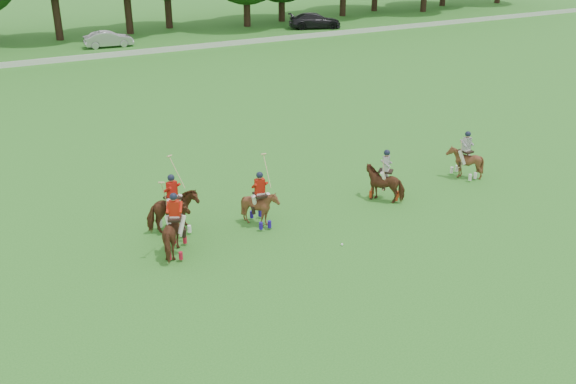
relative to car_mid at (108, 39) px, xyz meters
name	(u,v)px	position (x,y,z in m)	size (l,w,h in m)	color
ground	(322,283)	(-3.20, -42.50, -0.69)	(180.00, 180.00, 0.00)	#276D1F
boundary_rail	(82,58)	(-3.20, -4.50, -0.47)	(120.00, 0.10, 0.44)	white
car_mid	(108,39)	(0.00, 0.00, 0.00)	(1.46, 4.18, 1.38)	#ACACB2
car_right	(315,21)	(20.92, 0.00, 0.08)	(2.14, 5.27, 1.53)	black
polo_red_a	(176,232)	(-6.71, -38.41, 0.14)	(1.60, 2.07, 2.84)	#4F2615
polo_red_b	(174,212)	(-6.25, -36.78, 0.14)	(2.00, 1.88, 2.85)	#4F2615
polo_red_c	(260,206)	(-3.15, -37.74, 0.08)	(1.29, 1.42, 2.71)	#4F2615
polo_stripe_a	(385,182)	(2.44, -37.99, 0.09)	(1.76, 1.79, 2.18)	#4F2615
polo_stripe_b	(465,161)	(7.01, -37.70, 0.08)	(1.33, 1.46, 2.18)	#4F2615
polo_ball	(342,245)	(-1.28, -40.64, -0.64)	(0.09, 0.09, 0.09)	white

